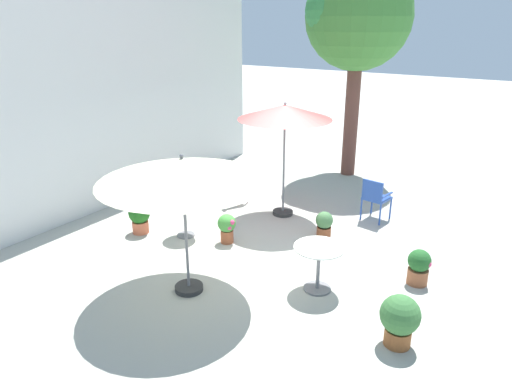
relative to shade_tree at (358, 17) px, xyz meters
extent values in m
plane|color=#AFADA1|center=(-4.65, -0.65, -4.03)|extent=(60.00, 60.00, 0.00)
cube|color=silver|center=(-4.65, 3.66, -1.47)|extent=(9.36, 0.30, 5.13)
cylinder|color=brown|center=(-0.05, -0.03, -2.46)|extent=(0.37, 0.37, 3.13)
sphere|color=#3C7C33|center=(-0.05, -0.03, 0.02)|extent=(2.62, 2.62, 2.62)
sphere|color=#3F763F|center=(0.61, 0.23, -0.24)|extent=(1.57, 1.57, 1.57)
sphere|color=#338140|center=(-0.57, 0.36, 0.15)|extent=(1.44, 1.44, 1.44)
cylinder|color=#2D2D2D|center=(-3.49, 0.01, -3.99)|extent=(0.44, 0.44, 0.08)
cylinder|color=slate|center=(-3.49, 0.01, -2.84)|extent=(0.04, 0.04, 2.38)
cone|color=#D54A46|center=(-3.49, 0.01, -1.80)|extent=(1.92, 1.92, 0.29)
sphere|color=slate|center=(-3.49, 0.01, -1.62)|extent=(0.06, 0.06, 0.06)
cylinder|color=#2D2D2D|center=(-6.93, -0.30, -3.99)|extent=(0.44, 0.44, 0.08)
cylinder|color=slate|center=(-6.93, -0.30, -2.96)|extent=(0.04, 0.04, 2.15)
cone|color=beige|center=(-6.93, -0.30, -2.06)|extent=(2.46, 2.46, 0.35)
sphere|color=slate|center=(-6.93, -0.30, -1.85)|extent=(0.06, 0.06, 0.06)
cylinder|color=white|center=(-5.47, 1.05, -3.33)|extent=(0.62, 0.62, 0.02)
cylinder|color=slate|center=(-5.47, 1.05, -3.69)|extent=(0.06, 0.06, 0.68)
cylinder|color=slate|center=(-5.47, 1.05, -4.01)|extent=(0.34, 0.34, 0.03)
cylinder|color=white|center=(-5.80, -1.96, -3.30)|extent=(0.78, 0.78, 0.02)
cylinder|color=slate|center=(-5.80, -1.96, -3.67)|extent=(0.06, 0.06, 0.72)
cylinder|color=slate|center=(-5.80, -1.96, -4.01)|extent=(0.43, 0.43, 0.03)
cube|color=white|center=(-3.45, 1.32, -3.56)|extent=(0.64, 0.65, 0.04)
cube|color=white|center=(-3.63, 1.43, -3.33)|extent=(0.26, 0.42, 0.41)
cube|color=white|center=(-3.56, 1.13, -3.44)|extent=(0.38, 0.24, 0.03)
cube|color=white|center=(-3.34, 1.52, -3.44)|extent=(0.38, 0.24, 0.03)
cylinder|color=white|center=(-3.38, 1.03, -3.80)|extent=(0.04, 0.04, 0.45)
cylinder|color=white|center=(-3.16, 1.42, -3.80)|extent=(0.04, 0.04, 0.45)
cylinder|color=white|center=(-3.74, 1.23, -3.80)|extent=(0.04, 0.04, 0.45)
cylinder|color=white|center=(-3.52, 1.62, -3.80)|extent=(0.04, 0.04, 0.45)
cube|color=#284A9D|center=(-2.65, -1.76, -3.55)|extent=(0.56, 0.54, 0.04)
cube|color=#284A9D|center=(-2.87, -1.72, -3.32)|extent=(0.11, 0.45, 0.41)
cube|color=#284A9D|center=(-2.68, -1.97, -3.43)|extent=(0.44, 0.11, 0.03)
cube|color=#284A9D|center=(-2.62, -1.54, -3.43)|extent=(0.44, 0.11, 0.03)
cylinder|color=#284A9D|center=(-2.46, -2.01, -3.80)|extent=(0.04, 0.04, 0.46)
cylinder|color=#284A9D|center=(-2.39, -1.58, -3.80)|extent=(0.04, 0.04, 0.46)
cylinder|color=#284A9D|center=(-2.91, -1.94, -3.80)|extent=(0.04, 0.04, 0.46)
cylinder|color=#284A9D|center=(-2.84, -1.51, -3.80)|extent=(0.04, 0.04, 0.46)
cylinder|color=#9B5031|center=(-5.26, 0.21, -3.90)|extent=(0.24, 0.24, 0.25)
cylinder|color=#382819|center=(-5.26, 0.21, -3.79)|extent=(0.21, 0.21, 0.02)
sphere|color=#44923C|center=(-5.26, 0.21, -3.63)|extent=(0.35, 0.35, 0.35)
sphere|color=#D33A6E|center=(-5.24, 0.11, -3.59)|extent=(0.07, 0.07, 0.07)
sphere|color=#D33A6E|center=(-5.28, 0.07, -3.57)|extent=(0.10, 0.10, 0.10)
sphere|color=#D33A6E|center=(-5.34, 0.09, -3.67)|extent=(0.09, 0.09, 0.09)
cylinder|color=#CF6443|center=(-5.85, 1.90, -3.91)|extent=(0.32, 0.32, 0.24)
cylinder|color=#382819|center=(-5.85, 1.90, -3.80)|extent=(0.28, 0.28, 0.02)
sphere|color=#20611C|center=(-5.85, 1.90, -3.61)|extent=(0.42, 0.42, 0.42)
cylinder|color=brown|center=(-6.43, -3.42, -3.91)|extent=(0.34, 0.34, 0.24)
cylinder|color=#382819|center=(-6.43, -3.42, -3.80)|extent=(0.30, 0.30, 0.02)
sphere|color=#396F37|center=(-6.43, -3.42, -3.57)|extent=(0.52, 0.52, 0.52)
cylinder|color=brown|center=(-4.00, -1.20, -3.93)|extent=(0.28, 0.28, 0.19)
cylinder|color=#382819|center=(-4.00, -1.20, -3.85)|extent=(0.25, 0.25, 0.02)
sphere|color=#447142|center=(-4.00, -1.20, -3.69)|extent=(0.34, 0.34, 0.34)
cylinder|color=#AD4F34|center=(-4.16, 1.84, -3.94)|extent=(0.30, 0.30, 0.18)
cylinder|color=#382819|center=(-4.16, 1.84, -3.86)|extent=(0.27, 0.27, 0.02)
sphere|color=#41882E|center=(-4.16, 1.84, -3.64)|extent=(0.51, 0.51, 0.51)
sphere|color=#E74237|center=(-4.10, 1.99, -3.60)|extent=(0.12, 0.12, 0.12)
sphere|color=#E74237|center=(-4.26, 1.69, -3.63)|extent=(0.12, 0.12, 0.12)
cylinder|color=#975636|center=(-4.77, -3.21, -3.90)|extent=(0.32, 0.32, 0.25)
cylinder|color=#382819|center=(-4.77, -3.21, -3.79)|extent=(0.28, 0.28, 0.02)
sphere|color=#225B25|center=(-4.77, -3.21, -3.62)|extent=(0.36, 0.36, 0.36)
sphere|color=#D23D6D|center=(-4.79, -3.36, -3.63)|extent=(0.10, 0.10, 0.10)
sphere|color=#D23D6D|center=(-4.62, -3.23, -3.62)|extent=(0.09, 0.09, 0.09)
sphere|color=#D23D6D|center=(-4.69, -3.34, -3.60)|extent=(0.08, 0.08, 0.08)
camera|label=1|loc=(-11.64, -4.64, -0.06)|focal=32.80mm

